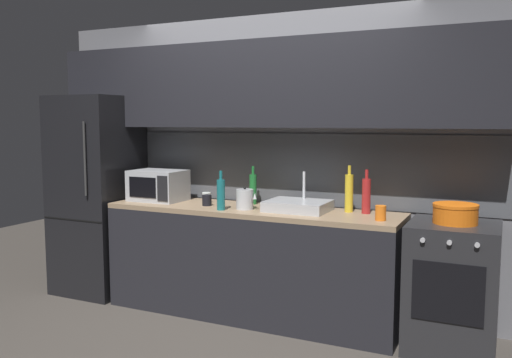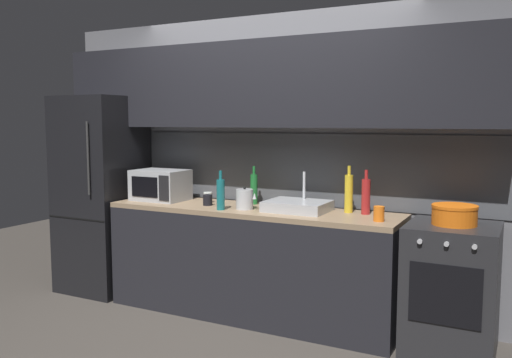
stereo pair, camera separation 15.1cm
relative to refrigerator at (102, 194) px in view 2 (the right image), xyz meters
The scene contains 16 objects.
ground_plane 2.05m from the refrigerator, 29.33° to the right, with size 10.00×10.00×0.00m, color #3D3833.
back_wall 1.75m from the refrigerator, 10.54° to the left, with size 4.18×0.44×2.50m.
counter_run 1.67m from the refrigerator, ahead, with size 2.44×0.60×0.90m.
refrigerator is the anchor object (origin of this frame).
oven_range 3.20m from the refrigerator, ahead, with size 0.60×0.62×0.90m.
microwave 0.69m from the refrigerator, ahead, with size 0.46×0.35×0.27m.
sink_basin 2.00m from the refrigerator, ahead, with size 0.48×0.38×0.30m.
kettle 1.59m from the refrigerator, ahead, with size 0.17×0.14×0.18m.
wine_bottle_teal 1.45m from the refrigerator, ahead, with size 0.07×0.07×0.31m.
wine_bottle_red 2.52m from the refrigerator, ahead, with size 0.07×0.07×0.34m.
wine_bottle_green 1.55m from the refrigerator, ahead, with size 0.06×0.06×0.32m.
wine_bottle_yellow 2.38m from the refrigerator, ahead, with size 0.06×0.06×0.36m.
mug_clear 1.14m from the refrigerator, ahead, with size 0.08×0.08×0.09m, color silver.
mug_orange 2.68m from the refrigerator, ahead, with size 0.08×0.08×0.11m, color orange.
mug_dark 1.22m from the refrigerator, ahead, with size 0.08×0.08×0.09m, color black.
cooking_pot 3.17m from the refrigerator, ahead, with size 0.30×0.30×0.14m.
Camera 2 is at (2.02, -2.92, 1.60)m, focal length 37.76 mm.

